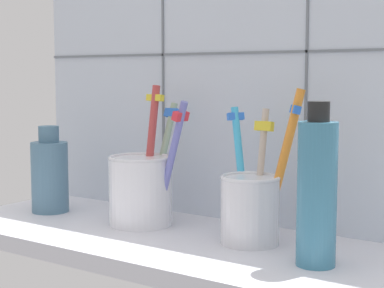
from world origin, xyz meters
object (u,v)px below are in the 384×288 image
(toothbrush_cup_left, at_px, (142,187))
(toothbrush_cup_right, at_px, (252,204))
(ceramic_vase, at_px, (50,174))
(soap_bottle, at_px, (317,191))

(toothbrush_cup_left, xyz_separation_m, toothbrush_cup_right, (0.16, 0.00, -0.00))
(toothbrush_cup_right, distance_m, ceramic_vase, 0.31)
(ceramic_vase, xyz_separation_m, soap_bottle, (0.41, -0.02, 0.02))
(toothbrush_cup_left, relative_size, ceramic_vase, 1.48)
(toothbrush_cup_left, relative_size, soap_bottle, 1.08)
(ceramic_vase, bearing_deg, soap_bottle, -3.24)
(toothbrush_cup_left, xyz_separation_m, soap_bottle, (0.25, -0.04, 0.03))
(toothbrush_cup_right, xyz_separation_m, soap_bottle, (0.09, -0.04, 0.03))
(soap_bottle, bearing_deg, toothbrush_cup_right, 158.40)
(toothbrush_cup_left, relative_size, toothbrush_cup_right, 1.01)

